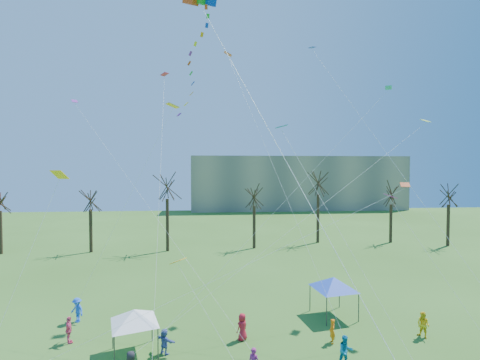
{
  "coord_description": "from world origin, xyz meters",
  "views": [
    {
      "loc": [
        -2.57,
        -12.86,
        11.63
      ],
      "look_at": [
        -1.06,
        5.0,
        11.0
      ],
      "focal_mm": 25.0,
      "sensor_mm": 36.0,
      "label": 1
    }
  ],
  "objects": [
    {
      "name": "distant_building",
      "position": [
        22.0,
        82.0,
        7.5
      ],
      "size": [
        60.0,
        14.0,
        15.0
      ],
      "primitive_type": "cube",
      "color": "gray",
      "rests_on": "ground"
    },
    {
      "name": "bare_tree_row",
      "position": [
        3.32,
        35.57,
        7.47
      ],
      "size": [
        69.13,
        9.97,
        11.88
      ],
      "color": "black",
      "rests_on": "ground"
    },
    {
      "name": "big_box_kite",
      "position": [
        -3.33,
        8.28,
        18.27
      ],
      "size": [
        5.3,
        7.92,
        25.86
      ],
      "color": "red",
      "rests_on": "ground"
    },
    {
      "name": "canopy_tent_white",
      "position": [
        -7.4,
        8.08,
        2.42
      ],
      "size": [
        3.62,
        3.62,
        2.85
      ],
      "color": "#3F3F44",
      "rests_on": "ground"
    },
    {
      "name": "canopy_tent_blue",
      "position": [
        6.93,
        12.3,
        2.63
      ],
      "size": [
        4.09,
        4.09,
        3.11
      ],
      "color": "#3F3F44",
      "rests_on": "ground"
    },
    {
      "name": "festival_crowd",
      "position": [
        -1.35,
        5.68,
        0.86
      ],
      "size": [
        26.85,
        13.77,
        1.84
      ],
      "color": "#E73F1C",
      "rests_on": "ground"
    },
    {
      "name": "small_kites_aloft",
      "position": [
        0.92,
        10.8,
        14.07
      ],
      "size": [
        30.14,
        18.71,
        32.31
      ],
      "color": "yellow",
      "rests_on": "ground"
    }
  ]
}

